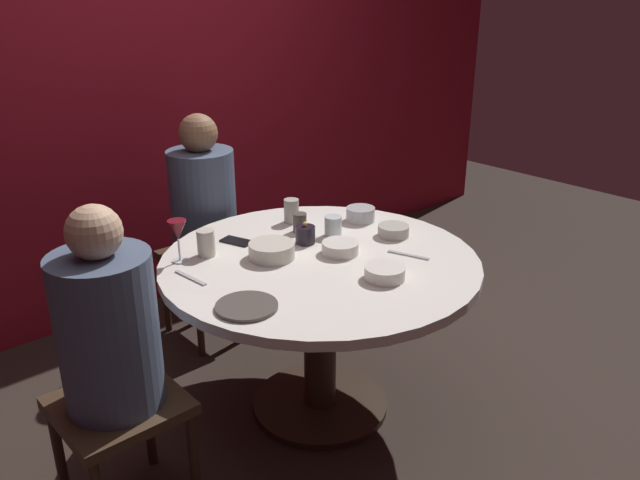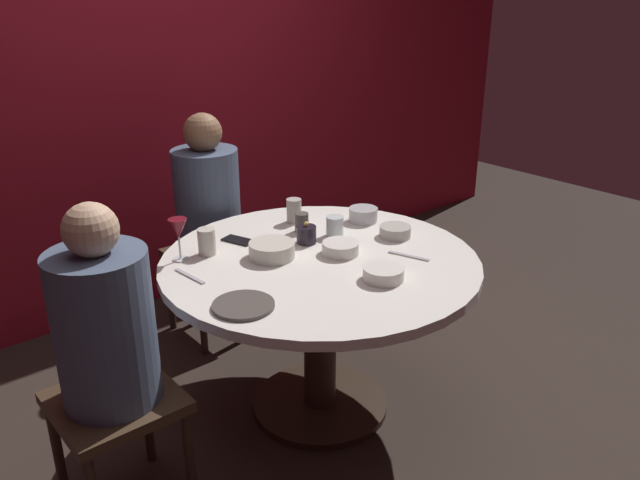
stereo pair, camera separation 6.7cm
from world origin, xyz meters
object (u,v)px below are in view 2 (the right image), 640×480
at_px(bowl_sauce_side, 395,231).
at_px(bowl_small_white, 272,250).
at_px(candle_holder, 306,234).
at_px(wine_glass, 178,230).
at_px(bowl_salad_center, 383,274).
at_px(cup_near_candle, 207,242).
at_px(dining_table, 320,292).
at_px(bowl_rice_portion, 341,248).
at_px(seated_diner_left, 106,334).
at_px(dinner_plate, 243,305).
at_px(cell_phone, 238,240).
at_px(bowl_serving_large, 363,215).
at_px(cup_center_front, 302,222).
at_px(cup_by_right_diner, 294,211).
at_px(cup_by_left_diner, 335,226).
at_px(seated_diner_back, 208,203).

bearing_deg(bowl_sauce_side, bowl_small_white, 163.37).
distance_m(candle_holder, wine_glass, 0.54).
height_order(bowl_salad_center, cup_near_candle, cup_near_candle).
relative_size(dining_table, bowl_rice_portion, 8.53).
distance_m(seated_diner_left, bowl_sauce_side, 1.32).
distance_m(dinner_plate, cell_phone, 0.61).
bearing_deg(cup_near_candle, bowl_salad_center, -58.98).
relative_size(dining_table, cell_phone, 9.31).
distance_m(cell_phone, bowl_serving_large, 0.61).
bearing_deg(cup_near_candle, candle_holder, -23.08).
bearing_deg(dinner_plate, bowl_rice_portion, 13.27).
relative_size(dining_table, cup_center_front, 15.12).
height_order(seated_diner_left, cup_by_right_diner, seated_diner_left).
relative_size(wine_glass, dinner_plate, 0.81).
bearing_deg(bowl_small_white, cup_near_candle, 133.17).
distance_m(seated_diner_left, bowl_salad_center, 1.01).
bearing_deg(cup_by_right_diner, seated_diner_left, -159.67).
bearing_deg(bowl_serving_large, cup_near_candle, 170.48).
relative_size(wine_glass, cell_phone, 1.26).
xyz_separation_m(bowl_small_white, cup_near_candle, (-0.19, 0.20, 0.02)).
bearing_deg(dining_table, cup_near_candle, 134.99).
bearing_deg(candle_holder, cup_by_left_diner, -5.94).
bearing_deg(cup_center_front, cup_by_left_diner, -59.86).
xyz_separation_m(candle_holder, cup_by_left_diner, (0.15, -0.02, 0.01)).
relative_size(bowl_salad_center, bowl_small_white, 0.83).
distance_m(dining_table, cup_near_candle, 0.51).
bearing_deg(bowl_serving_large, seated_diner_back, 122.43).
xyz_separation_m(seated_diner_back, bowl_salad_center, (0.05, -1.19, 0.02)).
bearing_deg(seated_diner_back, cup_near_candle, -30.73).
relative_size(dinner_plate, bowl_serving_large, 1.62).
relative_size(candle_holder, dinner_plate, 0.45).
height_order(candle_holder, cup_by_left_diner, candle_holder).
relative_size(dining_table, bowl_sauce_side, 9.43).
relative_size(wine_glass, bowl_serving_large, 1.31).
bearing_deg(cell_phone, cup_near_candle, -7.22).
bearing_deg(dinner_plate, seated_diner_back, 65.44).
height_order(dining_table, cup_near_candle, cup_near_candle).
height_order(cell_phone, bowl_small_white, bowl_small_white).
bearing_deg(bowl_salad_center, seated_diner_back, 92.58).
distance_m(seated_diner_left, cup_by_right_diner, 1.16).
height_order(cell_phone, cup_by_right_diner, cup_by_right_diner).
relative_size(dinner_plate, bowl_salad_center, 1.40).
height_order(dining_table, bowl_salad_center, bowl_salad_center).
bearing_deg(seated_diner_left, dining_table, 0.00).
bearing_deg(cell_phone, cup_by_right_diner, 166.56).
distance_m(bowl_serving_large, bowl_small_white, 0.58).
distance_m(dinner_plate, bowl_rice_portion, 0.59).
xyz_separation_m(cup_near_candle, cup_by_left_diner, (0.54, -0.18, -0.01)).
bearing_deg(cup_center_front, bowl_serving_large, -15.05).
bearing_deg(cup_near_candle, cup_by_right_diner, 8.07).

